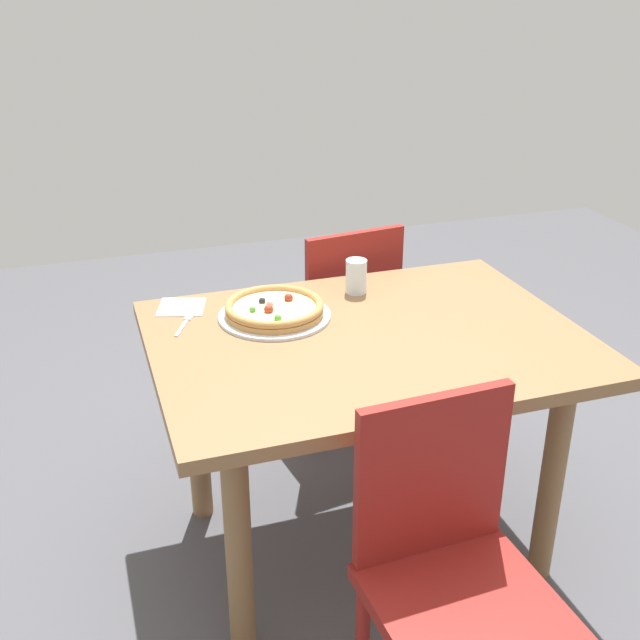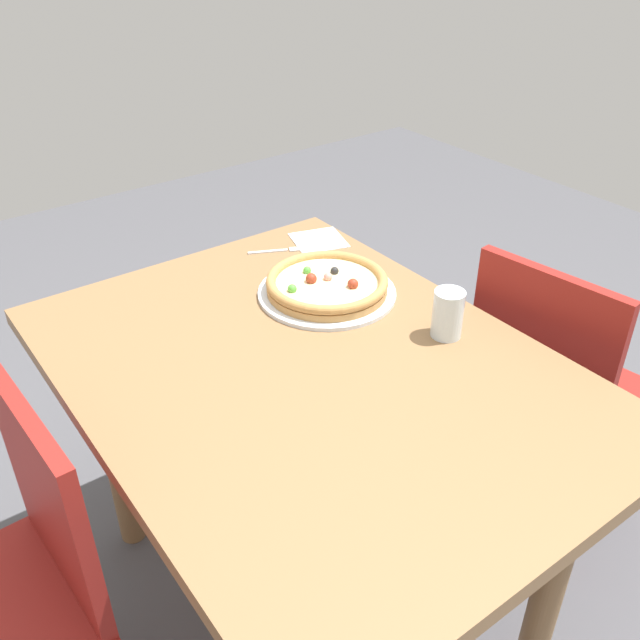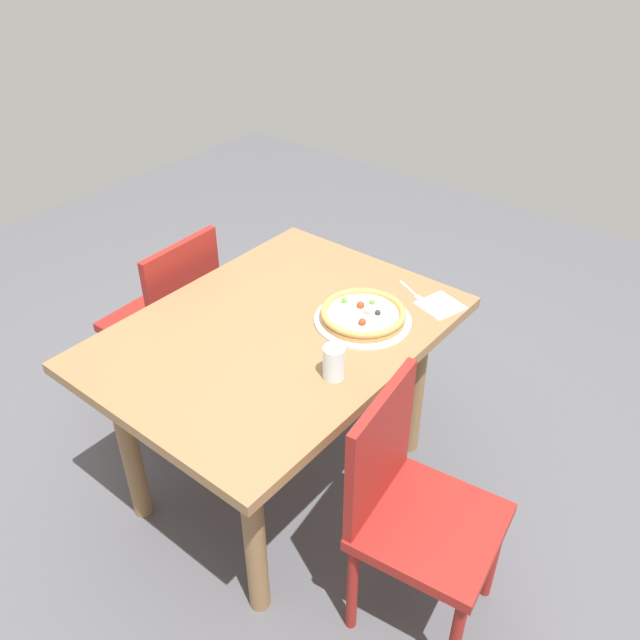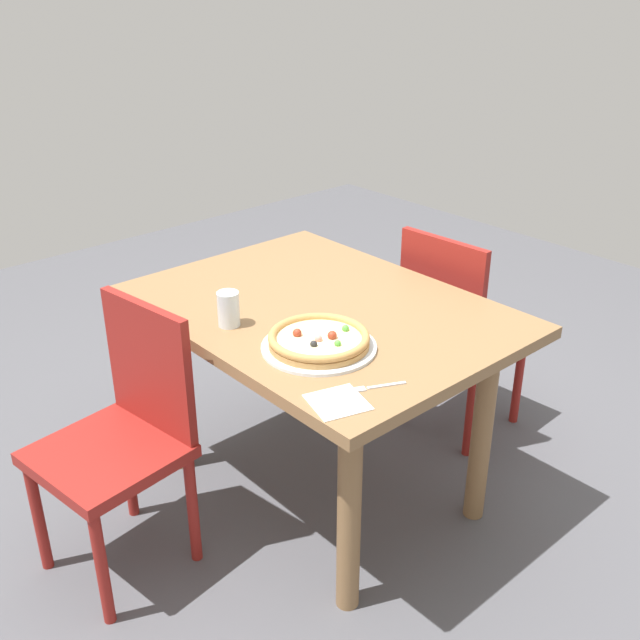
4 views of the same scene
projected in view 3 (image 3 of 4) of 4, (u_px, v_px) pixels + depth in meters
The scene contains 9 objects.
ground_plane at pixel (284, 477), 2.69m from camera, with size 6.00×6.00×0.00m, color #4C4C51.
dining_table at pixel (278, 353), 2.33m from camera, with size 1.23×0.92×0.75m.
chair_near at pixel (170, 318), 2.80m from camera, with size 0.42×0.42×0.87m.
chair_far at pixel (412, 507), 1.98m from camera, with size 0.45×0.45×0.87m.
plate at pixel (363, 320), 2.30m from camera, with size 0.34×0.34×0.01m, color silver.
pizza at pixel (363, 314), 2.28m from camera, with size 0.30×0.30×0.05m.
fork at pixel (414, 294), 2.44m from camera, with size 0.09×0.16×0.00m.
drinking_glass at pixel (334, 362), 2.02m from camera, with size 0.07×0.07×0.11m, color silver.
napkin at pixel (440, 305), 2.38m from camera, with size 0.14×0.14×0.00m, color white.
Camera 3 is at (1.34, 1.27, 2.07)m, focal length 36.92 mm.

